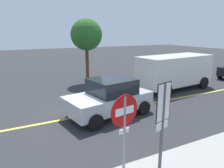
# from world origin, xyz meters

# --- Properties ---
(ground_plane) EXTENTS (80.00, 80.00, 0.00)m
(ground_plane) POSITION_xyz_m (0.00, 0.00, 0.00)
(ground_plane) COLOR #2D2D30
(lane_marking_centre) EXTENTS (28.00, 0.16, 0.01)m
(lane_marking_centre) POSITION_xyz_m (3.00, 0.00, 0.01)
(lane_marking_centre) COLOR #E0D14C
(stop_sign) EXTENTS (0.75, 0.14, 2.34)m
(stop_sign) POSITION_xyz_m (-0.91, -4.61, 1.60)
(stop_sign) COLOR gray
(stop_sign) RESTS_ON ground_plane
(speed_limit_sign) EXTENTS (0.53, 0.15, 2.52)m
(speed_limit_sign) POSITION_xyz_m (0.14, -4.70, 1.76)
(speed_limit_sign) COLOR #4C4C51
(speed_limit_sign) RESTS_ON ground_plane
(white_van) EXTENTS (5.37, 2.68, 2.20)m
(white_van) POSITION_xyz_m (6.60, 1.69, 1.27)
(white_van) COLOR silver
(white_van) RESTS_ON ground_plane
(car_silver_far_lane) EXTENTS (4.09, 2.62, 1.66)m
(car_silver_far_lane) POSITION_xyz_m (0.81, -0.37, 0.83)
(car_silver_far_lane) COLOR #B7BABF
(car_silver_far_lane) RESTS_ON ground_plane
(tree_left_verge) EXTENTS (2.23, 2.23, 4.61)m
(tree_left_verge) POSITION_xyz_m (2.12, 5.91, 3.46)
(tree_left_verge) COLOR #513823
(tree_left_verge) RESTS_ON ground_plane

